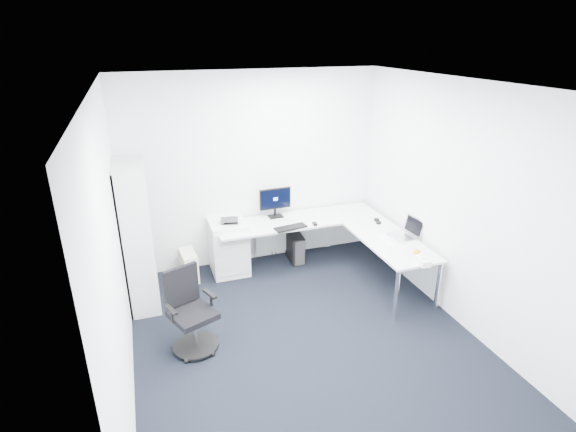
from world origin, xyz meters
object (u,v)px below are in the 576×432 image
object	(u,v)px
monitor	(275,202)
bookshelf	(137,235)
laptop	(401,229)
l_desk	(307,251)
task_chair	(193,313)

from	to	relation	value
monitor	bookshelf	bearing A→B (deg)	-168.37
laptop	monitor	bearing A→B (deg)	132.17
laptop	l_desk	bearing A→B (deg)	141.21
bookshelf	monitor	xyz separation A→B (m)	(1.89, 0.47, 0.02)
bookshelf	task_chair	size ratio (longest dim) A/B	1.97
l_desk	bookshelf	xyz separation A→B (m)	(-2.17, 0.05, 0.54)
monitor	laptop	distance (m)	1.77
l_desk	bookshelf	bearing A→B (deg)	178.68
task_chair	laptop	distance (m)	2.80
bookshelf	task_chair	distance (m)	1.35
l_desk	bookshelf	distance (m)	2.24
task_chair	laptop	bearing A→B (deg)	-11.92
bookshelf	laptop	size ratio (longest dim) A/B	5.16
l_desk	monitor	bearing A→B (deg)	119.12
laptop	bookshelf	bearing A→B (deg)	161.68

